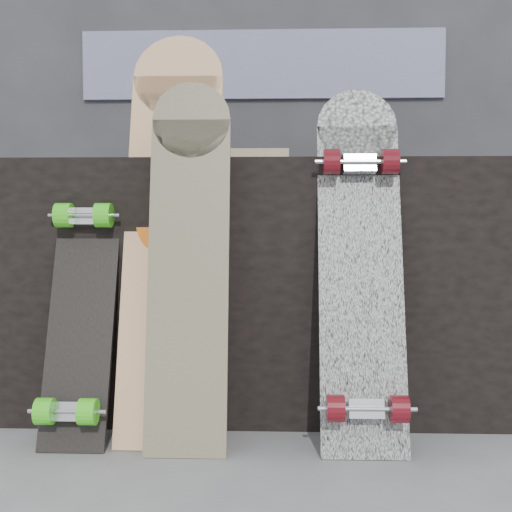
{
  "coord_description": "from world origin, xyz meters",
  "views": [
    {
      "loc": [
        0.07,
        -1.64,
        0.63
      ],
      "look_at": [
        0.01,
        0.2,
        0.52
      ],
      "focal_mm": 45.0,
      "sensor_mm": 36.0,
      "label": 1
    }
  ],
  "objects_px": {
    "longboard_geisha": "(173,216)",
    "longboard_cascadia": "(361,258)",
    "skateboard_dark": "(82,295)",
    "longboard_celtic": "(189,251)",
    "vendor_table": "(257,285)"
  },
  "relations": [
    {
      "from": "longboard_geisha",
      "to": "longboard_cascadia",
      "type": "relative_size",
      "value": 1.19
    },
    {
      "from": "longboard_geisha",
      "to": "skateboard_dark",
      "type": "xyz_separation_m",
      "value": [
        -0.24,
        -0.09,
        -0.22
      ]
    },
    {
      "from": "longboard_geisha",
      "to": "longboard_celtic",
      "type": "distance_m",
      "value": 0.17
    },
    {
      "from": "longboard_celtic",
      "to": "skateboard_dark",
      "type": "relative_size",
      "value": 1.25
    },
    {
      "from": "longboard_cascadia",
      "to": "vendor_table",
      "type": "bearing_deg",
      "value": 128.89
    },
    {
      "from": "longboard_celtic",
      "to": "longboard_cascadia",
      "type": "relative_size",
      "value": 1.0
    },
    {
      "from": "longboard_celtic",
      "to": "longboard_cascadia",
      "type": "distance_m",
      "value": 0.47
    },
    {
      "from": "longboard_geisha",
      "to": "skateboard_dark",
      "type": "bearing_deg",
      "value": -160.09
    },
    {
      "from": "skateboard_dark",
      "to": "vendor_table",
      "type": "bearing_deg",
      "value": 37.37
    },
    {
      "from": "longboard_cascadia",
      "to": "longboard_geisha",
      "type": "bearing_deg",
      "value": 170.01
    },
    {
      "from": "longboard_celtic",
      "to": "longboard_cascadia",
      "type": "xyz_separation_m",
      "value": [
        0.47,
        0.04,
        -0.02
      ]
    },
    {
      "from": "longboard_cascadia",
      "to": "skateboard_dark",
      "type": "distance_m",
      "value": 0.79
    },
    {
      "from": "vendor_table",
      "to": "longboard_cascadia",
      "type": "height_order",
      "value": "longboard_cascadia"
    },
    {
      "from": "longboard_geisha",
      "to": "longboard_celtic",
      "type": "relative_size",
      "value": 1.18
    },
    {
      "from": "vendor_table",
      "to": "skateboard_dark",
      "type": "xyz_separation_m",
      "value": [
        -0.48,
        -0.37,
        0.01
      ]
    }
  ]
}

